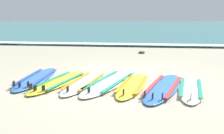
{
  "coord_description": "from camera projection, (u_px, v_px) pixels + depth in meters",
  "views": [
    {
      "loc": [
        0.52,
        -5.49,
        1.52
      ],
      "look_at": [
        -0.2,
        0.45,
        0.25
      ],
      "focal_mm": 38.59,
      "sensor_mm": 36.0,
      "label": 1
    }
  ],
  "objects": [
    {
      "name": "ground_plane",
      "position": [
        118.0,
        81.0,
        5.71
      ],
      "size": [
        80.0,
        80.0,
        0.0
      ],
      "primitive_type": "plane",
      "color": "#B7AD93"
    },
    {
      "name": "sea",
      "position": [
        139.0,
        25.0,
        41.07
      ],
      "size": [
        80.0,
        60.0,
        0.1
      ],
      "primitive_type": "cube",
      "color": "teal",
      "rests_on": "ground"
    },
    {
      "name": "wave_foam_strip",
      "position": [
        131.0,
        45.0,
        12.37
      ],
      "size": [
        80.0,
        0.88,
        0.11
      ],
      "primitive_type": "cube",
      "color": "white",
      "rests_on": "ground"
    },
    {
      "name": "surfboard_0",
      "position": [
        37.0,
        78.0,
        5.88
      ],
      "size": [
        0.63,
        2.3,
        0.18
      ],
      "color": "#3875CC",
      "rests_on": "ground"
    },
    {
      "name": "surfboard_1",
      "position": [
        59.0,
        81.0,
        5.58
      ],
      "size": [
        1.07,
        2.3,
        0.18
      ],
      "color": "yellow",
      "rests_on": "ground"
    },
    {
      "name": "surfboard_2",
      "position": [
        84.0,
        82.0,
        5.51
      ],
      "size": [
        0.89,
        2.21,
        0.18
      ],
      "color": "white",
      "rests_on": "ground"
    },
    {
      "name": "surfboard_3",
      "position": [
        110.0,
        82.0,
        5.54
      ],
      "size": [
        1.37,
        2.62,
        0.18
      ],
      "color": "white",
      "rests_on": "ground"
    },
    {
      "name": "surfboard_4",
      "position": [
        132.0,
        85.0,
        5.3
      ],
      "size": [
        0.88,
        2.17,
        0.18
      ],
      "color": "yellow",
      "rests_on": "ground"
    },
    {
      "name": "surfboard_5",
      "position": [
        164.0,
        87.0,
        5.14
      ],
      "size": [
        1.27,
        2.45,
        0.18
      ],
      "color": "#3875CC",
      "rests_on": "ground"
    },
    {
      "name": "surfboard_6",
      "position": [
        191.0,
        89.0,
        5.01
      ],
      "size": [
        0.85,
        2.03,
        0.18
      ],
      "color": "silver",
      "rests_on": "ground"
    },
    {
      "name": "seaweed_clump_near_shoreline",
      "position": [
        142.0,
        52.0,
        9.95
      ],
      "size": [
        0.28,
        0.22,
        0.1
      ],
      "primitive_type": "ellipsoid",
      "color": "#4C4228",
      "rests_on": "ground"
    }
  ]
}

